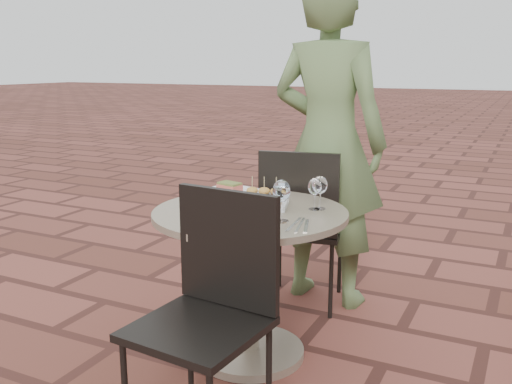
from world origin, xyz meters
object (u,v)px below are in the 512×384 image
at_px(plate_salmon, 229,193).
at_px(plate_tuna, 225,216).
at_px(plate_sliders, 264,200).
at_px(chair_far, 301,216).
at_px(diner, 328,143).
at_px(chair_near, 212,294).
at_px(cafe_table, 250,261).

relative_size(plate_salmon, plate_tuna, 1.19).
xyz_separation_m(plate_salmon, plate_sliders, (0.24, -0.10, 0.01)).
bearing_deg(chair_far, plate_sliders, 81.00).
bearing_deg(plate_salmon, diner, 64.51).
bearing_deg(plate_tuna, diner, 84.01).
relative_size(chair_near, plate_tuna, 3.41).
height_order(cafe_table, plate_salmon, plate_salmon).
distance_m(cafe_table, chair_near, 0.57).
height_order(chair_far, diner, diner).
xyz_separation_m(chair_far, plate_tuna, (-0.03, -0.82, 0.20)).
bearing_deg(plate_sliders, cafe_table, -103.02).
height_order(chair_near, plate_sliders, chair_near).
bearing_deg(plate_sliders, plate_salmon, 157.46).
distance_m(plate_salmon, plate_tuna, 0.44).
distance_m(plate_salmon, plate_sliders, 0.26).
height_order(diner, plate_sliders, diner).
xyz_separation_m(chair_near, plate_tuna, (-0.15, 0.36, 0.20)).
distance_m(chair_far, plate_sliders, 0.57).
xyz_separation_m(chair_far, diner, (0.07, 0.21, 0.40)).
bearing_deg(chair_far, diner, -120.37).
xyz_separation_m(cafe_table, plate_sliders, (0.02, 0.10, 0.28)).
height_order(plate_salmon, plate_sliders, plate_sliders).
bearing_deg(chair_near, plate_sliders, 103.80).
bearing_deg(plate_salmon, cafe_table, -42.64).
xyz_separation_m(diner, plate_sliders, (-0.06, -0.73, -0.18)).
distance_m(chair_far, chair_near, 1.19).
bearing_deg(plate_tuna, plate_sliders, 80.58).
relative_size(cafe_table, chair_near, 0.97).
distance_m(chair_far, plate_salmon, 0.52).
xyz_separation_m(cafe_table, plate_salmon, (-0.22, 0.20, 0.27)).
bearing_deg(chair_near, diner, 96.92).
bearing_deg(plate_salmon, chair_far, 61.88).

